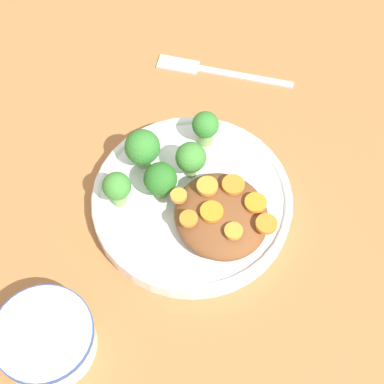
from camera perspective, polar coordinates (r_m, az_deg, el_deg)
ground_plane at (r=0.79m, az=-0.00°, el=-1.35°), size 4.00×4.00×0.00m
plate at (r=0.78m, az=-0.00°, el=-0.83°), size 0.24×0.24×0.03m
dip_bowl at (r=0.72m, az=-12.90°, el=-12.54°), size 0.11×0.11×0.04m
stew_mound at (r=0.74m, az=2.61°, el=-2.12°), size 0.12×0.11×0.03m
broccoli_floret_0 at (r=0.75m, az=-2.82°, el=1.12°), size 0.04×0.04×0.05m
broccoli_floret_1 at (r=0.80m, az=1.20°, el=5.81°), size 0.03×0.03×0.05m
broccoli_floret_2 at (r=0.78m, az=-4.42°, el=3.94°), size 0.04×0.04×0.06m
broccoli_floret_3 at (r=0.75m, az=-6.68°, el=0.38°), size 0.03×0.03×0.05m
broccoli_floret_4 at (r=0.76m, az=-0.10°, el=3.02°), size 0.04×0.04×0.05m
carrot_slice_0 at (r=0.74m, az=1.37°, el=0.52°), size 0.02×0.02×0.01m
carrot_slice_1 at (r=0.74m, az=3.69°, el=0.65°), size 0.03×0.03×0.01m
carrot_slice_2 at (r=0.71m, az=3.72°, el=-3.48°), size 0.02×0.02×0.00m
carrot_slice_3 at (r=0.73m, az=5.68°, el=-0.95°), size 0.03×0.03×0.00m
carrot_slice_4 at (r=0.72m, az=-0.30°, el=-2.39°), size 0.02×0.02×0.00m
carrot_slice_5 at (r=0.73m, az=-1.19°, el=-0.33°), size 0.02×0.02×0.01m
carrot_slice_6 at (r=0.72m, az=6.64°, el=-2.83°), size 0.02×0.02×0.01m
carrot_slice_7 at (r=0.72m, az=1.76°, el=-1.76°), size 0.03×0.03×0.00m
fork at (r=0.92m, az=1.70°, el=10.80°), size 0.13×0.17×0.01m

